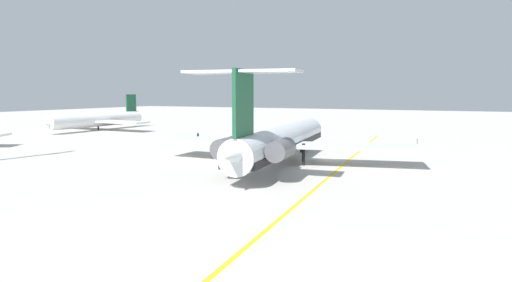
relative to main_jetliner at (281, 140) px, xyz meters
name	(u,v)px	position (x,y,z in m)	size (l,w,h in m)	color
ground	(332,161)	(5.49, -5.09, -3.10)	(373.33, 373.33, 0.00)	#B7B5AD
main_jetliner	(281,140)	(0.00, 0.00, 0.00)	(39.04, 34.56, 11.37)	silver
airliner_mid_left	(95,120)	(26.66, 60.45, -0.52)	(29.15, 28.70, 8.75)	white
ground_crew_near_nose	(198,136)	(16.98, 24.10, -1.97)	(0.43, 0.28, 1.78)	black
ground_crew_near_tail	(417,142)	(23.61, -14.14, -2.03)	(0.38, 0.27, 1.69)	black
safety_cone_nose	(405,147)	(23.25, -12.28, -2.83)	(0.40, 0.40, 0.55)	#EA590F
safety_cone_wingtip	(256,141)	(20.67, 13.65, -2.83)	(0.40, 0.40, 0.55)	#EA590F
taxiway_centreline	(341,167)	(1.09, -7.50, -3.10)	(85.06, 0.36, 0.01)	gold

